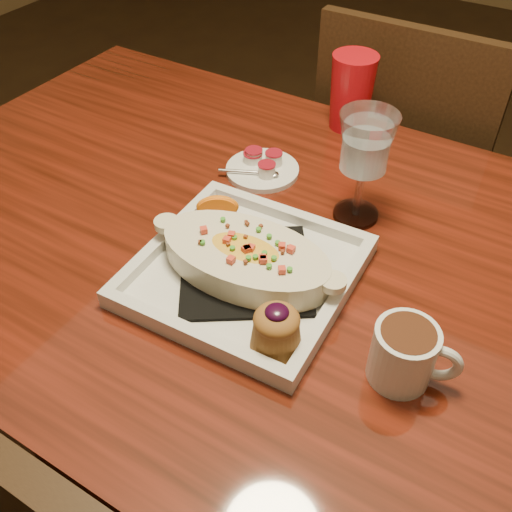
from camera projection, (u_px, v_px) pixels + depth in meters
The scene contains 9 objects.
floor at pixel (275, 472), 1.41m from camera, with size 7.00×7.00×0.00m, color black.
table at pixel (283, 290), 0.97m from camera, with size 1.50×0.90×0.75m.
chair_far at pixel (402, 177), 1.46m from camera, with size 0.42×0.42×0.93m.
plate at pixel (247, 267), 0.82m from camera, with size 0.32×0.32×0.08m.
coffee_mug at pixel (406, 353), 0.69m from camera, with size 0.11×0.08×0.08m.
goblet at pixel (365, 149), 0.87m from camera, with size 0.09×0.09×0.19m.
saucer at pixel (262, 168), 1.04m from camera, with size 0.13×0.13×0.09m.
creamer_loose at pixel (253, 159), 1.06m from camera, with size 0.04×0.04×0.03m.
red_tumbler at pixel (352, 92), 1.12m from camera, with size 0.09×0.09×0.15m, color red.
Camera 1 is at (0.31, -0.59, 1.36)m, focal length 40.00 mm.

